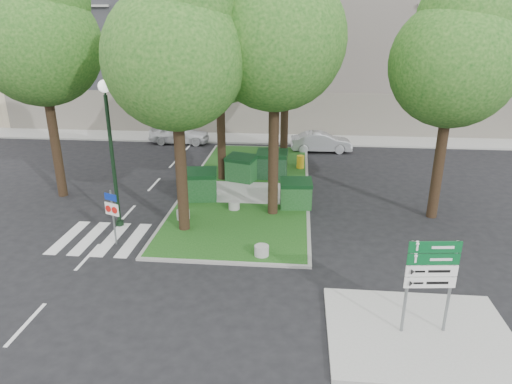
# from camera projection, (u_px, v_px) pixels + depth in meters

# --- Properties ---
(ground) EXTENTS (120.00, 120.00, 0.00)m
(ground) POSITION_uv_depth(u_px,v_px,m) (209.00, 262.00, 16.28)
(ground) COLOR black
(ground) RESTS_ON ground
(median_island) EXTENTS (6.00, 16.00, 0.12)m
(median_island) POSITION_uv_depth(u_px,v_px,m) (248.00, 186.00, 23.68)
(median_island) COLOR #184513
(median_island) RESTS_ON ground
(median_kerb) EXTENTS (6.30, 16.30, 0.10)m
(median_kerb) POSITION_uv_depth(u_px,v_px,m) (248.00, 187.00, 23.69)
(median_kerb) COLOR gray
(median_kerb) RESTS_ON ground
(sidewalk_corner) EXTENTS (5.00, 4.00, 0.12)m
(sidewalk_corner) POSITION_uv_depth(u_px,v_px,m) (420.00, 334.00, 12.42)
(sidewalk_corner) COLOR #999993
(sidewalk_corner) RESTS_ON ground
(building_sidewalk) EXTENTS (42.00, 3.00, 0.12)m
(building_sidewalk) POSITION_uv_depth(u_px,v_px,m) (257.00, 139.00, 33.53)
(building_sidewalk) COLOR #999993
(building_sidewalk) RESTS_ON ground
(zebra_crossing) EXTENTS (5.00, 3.00, 0.01)m
(zebra_crossing) POSITION_uv_depth(u_px,v_px,m) (123.00, 239.00, 18.01)
(zebra_crossing) COLOR silver
(zebra_crossing) RESTS_ON ground
(apartment_building) EXTENTS (41.00, 12.00, 16.00)m
(apartment_building) POSITION_uv_depth(u_px,v_px,m) (265.00, 24.00, 37.77)
(apartment_building) COLOR tan
(apartment_building) RESTS_ON ground
(tree_median_near_left) EXTENTS (5.20, 5.20, 10.53)m
(tree_median_near_left) POSITION_uv_depth(u_px,v_px,m) (176.00, 44.00, 16.25)
(tree_median_near_left) COLOR black
(tree_median_near_left) RESTS_ON ground
(tree_median_near_right) EXTENTS (5.60, 5.60, 11.46)m
(tree_median_near_right) POSITION_uv_depth(u_px,v_px,m) (278.00, 24.00, 17.57)
(tree_median_near_right) COLOR black
(tree_median_near_right) RESTS_ON ground
(tree_median_mid) EXTENTS (4.80, 4.80, 9.99)m
(tree_median_mid) POSITION_uv_depth(u_px,v_px,m) (221.00, 46.00, 22.39)
(tree_median_mid) COLOR black
(tree_median_mid) RESTS_ON ground
(tree_median_far) EXTENTS (5.80, 5.80, 11.93)m
(tree_median_far) POSITION_uv_depth(u_px,v_px,m) (288.00, 17.00, 24.44)
(tree_median_far) COLOR black
(tree_median_far) RESTS_ON ground
(tree_street_left) EXTENTS (5.40, 5.40, 11.00)m
(tree_street_left) POSITION_uv_depth(u_px,v_px,m) (40.00, 32.00, 20.02)
(tree_street_left) COLOR black
(tree_street_left) RESTS_ON ground
(tree_street_right) EXTENTS (5.00, 5.00, 10.06)m
(tree_street_right) POSITION_uv_depth(u_px,v_px,m) (457.00, 52.00, 17.77)
(tree_street_right) COLOR black
(tree_street_right) RESTS_ON ground
(dumpster_a) EXTENTS (1.75, 1.35, 1.48)m
(dumpster_a) POSITION_uv_depth(u_px,v_px,m) (200.00, 185.00, 21.60)
(dumpster_a) COLOR #0F3A15
(dumpster_a) RESTS_ON median_island
(dumpster_b) EXTENTS (1.78, 1.50, 1.41)m
(dumpster_b) POSITION_uv_depth(u_px,v_px,m) (241.00, 168.00, 24.18)
(dumpster_b) COLOR #134219
(dumpster_b) RESTS_ON median_island
(dumpster_c) EXTENTS (1.68, 1.21, 1.52)m
(dumpster_c) POSITION_uv_depth(u_px,v_px,m) (272.00, 165.00, 24.64)
(dumpster_c) COLOR black
(dumpster_c) RESTS_ON median_island
(dumpster_d) EXTENTS (1.51, 1.11, 1.33)m
(dumpster_d) POSITION_uv_depth(u_px,v_px,m) (296.00, 194.00, 20.68)
(dumpster_d) COLOR #144116
(dumpster_d) RESTS_ON median_island
(bollard_left) EXTENTS (0.56, 0.56, 0.40)m
(bollard_left) POSITION_uv_depth(u_px,v_px,m) (183.00, 215.00, 19.54)
(bollard_left) COLOR gray
(bollard_left) RESTS_ON median_island
(bollard_right) EXTENTS (0.52, 0.52, 0.37)m
(bollard_right) POSITION_uv_depth(u_px,v_px,m) (262.00, 250.00, 16.48)
(bollard_right) COLOR #9A9A95
(bollard_right) RESTS_ON median_island
(bollard_mid) EXTENTS (0.51, 0.51, 0.36)m
(bollard_mid) POSITION_uv_depth(u_px,v_px,m) (234.00, 205.00, 20.60)
(bollard_mid) COLOR gray
(bollard_mid) RESTS_ON median_island
(litter_bin) EXTENTS (0.42, 0.42, 0.74)m
(litter_bin) POSITION_uv_depth(u_px,v_px,m) (300.00, 162.00, 26.38)
(litter_bin) COLOR yellow
(litter_bin) RESTS_ON median_island
(street_lamp) EXTENTS (0.48, 0.48, 6.02)m
(street_lamp) POSITION_uv_depth(u_px,v_px,m) (110.00, 138.00, 17.96)
(street_lamp) COLOR black
(street_lamp) RESTS_ON ground
(traffic_sign_pole) EXTENTS (0.62, 0.30, 2.21)m
(traffic_sign_pole) POSITION_uv_depth(u_px,v_px,m) (112.00, 210.00, 17.16)
(traffic_sign_pole) COLOR slate
(traffic_sign_pole) RESTS_ON ground
(directional_sign) EXTENTS (1.36, 0.22, 2.72)m
(directional_sign) POSITION_uv_depth(u_px,v_px,m) (431.00, 273.00, 11.86)
(directional_sign) COLOR slate
(directional_sign) RESTS_ON sidewalk_corner
(car_white) EXTENTS (4.24, 1.81, 1.43)m
(car_white) POSITION_uv_depth(u_px,v_px,m) (179.00, 133.00, 32.20)
(car_white) COLOR silver
(car_white) RESTS_ON ground
(car_silver) EXTENTS (4.05, 1.64, 1.31)m
(car_silver) POSITION_uv_depth(u_px,v_px,m) (321.00, 142.00, 30.12)
(car_silver) COLOR #A5A8AD
(car_silver) RESTS_ON ground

